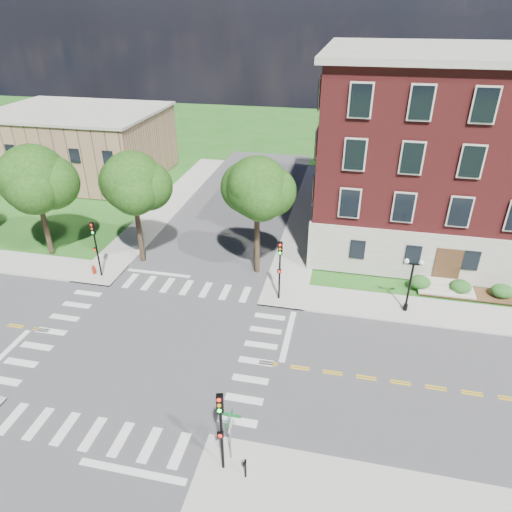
% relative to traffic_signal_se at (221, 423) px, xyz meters
% --- Properties ---
extents(ground, '(160.00, 160.00, 0.00)m').
position_rel_traffic_signal_se_xyz_m(ground, '(-7.24, 7.73, -3.19)').
color(ground, '#1F5718').
rests_on(ground, ground).
extents(road_ew, '(90.00, 12.00, 0.01)m').
position_rel_traffic_signal_se_xyz_m(road_ew, '(-7.24, 7.73, -3.18)').
color(road_ew, '#3D3D3F').
rests_on(road_ew, ground).
extents(road_ns, '(12.00, 90.00, 0.01)m').
position_rel_traffic_signal_se_xyz_m(road_ns, '(-7.24, 7.73, -3.18)').
color(road_ns, '#3D3D3F').
rests_on(road_ns, ground).
extents(sidewalk_ne, '(34.00, 34.00, 0.12)m').
position_rel_traffic_signal_se_xyz_m(sidewalk_ne, '(8.13, 23.11, -3.13)').
color(sidewalk_ne, '#9E9B93').
rests_on(sidewalk_ne, ground).
extents(sidewalk_nw, '(34.00, 34.00, 0.12)m').
position_rel_traffic_signal_se_xyz_m(sidewalk_nw, '(-22.62, 23.11, -3.13)').
color(sidewalk_nw, '#9E9B93').
rests_on(sidewalk_nw, ground).
extents(crosswalk_east, '(2.20, 10.20, 0.02)m').
position_rel_traffic_signal_se_xyz_m(crosswalk_east, '(-0.04, 7.73, -3.19)').
color(crosswalk_east, silver).
rests_on(crosswalk_east, ground).
extents(stop_bar_east, '(0.40, 5.50, 0.00)m').
position_rel_traffic_signal_se_xyz_m(stop_bar_east, '(1.56, 10.73, -3.19)').
color(stop_bar_east, silver).
rests_on(stop_bar_east, ground).
extents(main_building, '(30.60, 22.40, 16.50)m').
position_rel_traffic_signal_se_xyz_m(main_building, '(16.75, 29.73, 5.15)').
color(main_building, '#9B9689').
rests_on(main_building, ground).
extents(secondary_building, '(20.40, 15.40, 8.30)m').
position_rel_traffic_signal_se_xyz_m(secondary_building, '(-29.24, 37.73, 1.09)').
color(secondary_building, '#8A674C').
rests_on(secondary_building, ground).
extents(tree_b, '(5.66, 5.66, 9.79)m').
position_rel_traffic_signal_se_xyz_m(tree_b, '(-20.99, 17.73, 3.88)').
color(tree_b, black).
rests_on(tree_b, ground).
extents(tree_c, '(4.97, 4.97, 9.62)m').
position_rel_traffic_signal_se_xyz_m(tree_c, '(-12.41, 18.25, 4.03)').
color(tree_c, black).
rests_on(tree_c, ground).
extents(tree_d, '(4.80, 4.80, 9.79)m').
position_rel_traffic_signal_se_xyz_m(tree_d, '(-2.27, 18.49, 4.28)').
color(tree_d, black).
rests_on(tree_d, ground).
extents(traffic_signal_se, '(0.36, 0.42, 4.80)m').
position_rel_traffic_signal_se_xyz_m(traffic_signal_se, '(0.00, 0.00, 0.00)').
color(traffic_signal_se, black).
rests_on(traffic_signal_se, ground).
extents(traffic_signal_ne, '(0.37, 0.42, 4.80)m').
position_rel_traffic_signal_se_xyz_m(traffic_signal_ne, '(0.21, 14.84, 0.00)').
color(traffic_signal_ne, black).
rests_on(traffic_signal_ne, ground).
extents(traffic_signal_nw, '(0.37, 0.43, 4.80)m').
position_rel_traffic_signal_se_xyz_m(traffic_signal_nw, '(-14.64, 15.06, 0.00)').
color(traffic_signal_nw, black).
rests_on(traffic_signal_nw, ground).
extents(twin_lamp_west, '(1.36, 0.36, 4.23)m').
position_rel_traffic_signal_se_xyz_m(twin_lamp_west, '(9.49, 15.28, -0.66)').
color(twin_lamp_west, black).
rests_on(twin_lamp_west, ground).
extents(street_sign_pole, '(1.10, 1.10, 3.10)m').
position_rel_traffic_signal_se_xyz_m(street_sign_pole, '(0.25, 0.60, -0.88)').
color(street_sign_pole, gray).
rests_on(street_sign_pole, ground).
extents(push_button_post, '(0.14, 0.21, 1.20)m').
position_rel_traffic_signal_se_xyz_m(push_button_post, '(1.17, -0.27, -2.39)').
color(push_button_post, black).
rests_on(push_button_post, ground).
extents(fire_hydrant, '(0.35, 0.35, 0.75)m').
position_rel_traffic_signal_se_xyz_m(fire_hydrant, '(-15.39, 15.24, -2.72)').
color(fire_hydrant, '#9D1B0C').
rests_on(fire_hydrant, ground).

